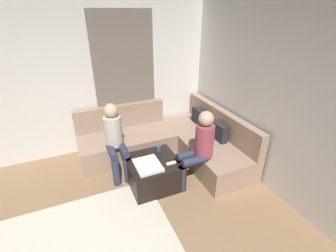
# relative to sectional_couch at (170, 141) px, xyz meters

# --- Properties ---
(wall_left) EXTENTS (0.12, 6.00, 2.70)m
(wall_left) POSITION_rel_sectional_couch_xyz_m (-0.86, -1.88, 1.07)
(wall_left) COLOR silver
(wall_left) RESTS_ON ground_plane
(curtain_panel) EXTENTS (0.06, 1.10, 2.50)m
(curtain_panel) POSITION_rel_sectional_couch_xyz_m (-0.76, -0.58, 0.97)
(curtain_panel) COLOR #726659
(curtain_panel) RESTS_ON ground_plane
(sectional_couch) EXTENTS (2.10, 2.55, 0.87)m
(sectional_couch) POSITION_rel_sectional_couch_xyz_m (0.00, 0.00, 0.00)
(sectional_couch) COLOR #9E7F6B
(sectional_couch) RESTS_ON ground_plane
(ottoman) EXTENTS (0.76, 0.76, 0.42)m
(ottoman) POSITION_rel_sectional_couch_xyz_m (0.66, -0.58, -0.07)
(ottoman) COLOR black
(ottoman) RESTS_ON ground_plane
(folded_blanket) EXTENTS (0.44, 0.36, 0.04)m
(folded_blanket) POSITION_rel_sectional_couch_xyz_m (0.76, -0.70, 0.16)
(folded_blanket) COLOR white
(folded_blanket) RESTS_ON ottoman
(coffee_mug) EXTENTS (0.08, 0.08, 0.10)m
(coffee_mug) POSITION_rel_sectional_couch_xyz_m (0.44, -0.40, 0.19)
(coffee_mug) COLOR #334C72
(coffee_mug) RESTS_ON ottoman
(game_remote) EXTENTS (0.05, 0.15, 0.02)m
(game_remote) POSITION_rel_sectional_couch_xyz_m (0.84, -0.36, 0.15)
(game_remote) COLOR white
(game_remote) RESTS_ON ottoman
(person_on_couch_back) EXTENTS (0.30, 0.60, 1.20)m
(person_on_couch_back) POSITION_rel_sectional_couch_xyz_m (0.89, 0.06, 0.38)
(person_on_couch_back) COLOR #2D3347
(person_on_couch_back) RESTS_ON ground_plane
(person_on_couch_side) EXTENTS (0.60, 0.30, 1.20)m
(person_on_couch_side) POSITION_rel_sectional_couch_xyz_m (0.15, -1.03, 0.38)
(person_on_couch_side) COLOR #2D3347
(person_on_couch_side) RESTS_ON ground_plane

